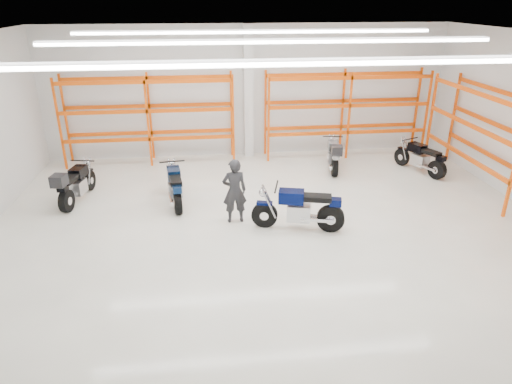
{
  "coord_description": "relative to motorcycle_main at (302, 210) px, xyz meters",
  "views": [
    {
      "loc": [
        -1.61,
        -9.87,
        5.3
      ],
      "look_at": [
        -0.38,
        0.5,
        0.81
      ],
      "focal_mm": 32.0,
      "sensor_mm": 36.0,
      "label": 1
    }
  ],
  "objects": [
    {
      "name": "ground",
      "position": [
        -0.69,
        0.06,
        -0.53
      ],
      "size": [
        14.0,
        14.0,
        0.0
      ],
      "primitive_type": "plane",
      "color": "beige",
      "rests_on": "ground"
    },
    {
      "name": "room_shell",
      "position": [
        -0.69,
        0.08,
        2.76
      ],
      "size": [
        14.02,
        12.02,
        4.51
      ],
      "color": "silver",
      "rests_on": "ground"
    },
    {
      "name": "motorcycle_main",
      "position": [
        0.0,
        0.0,
        0.0
      ],
      "size": [
        2.25,
        0.94,
        1.12
      ],
      "color": "black",
      "rests_on": "ground"
    },
    {
      "name": "motorcycle_back_a",
      "position": [
        -5.89,
        2.27,
        0.01
      ],
      "size": [
        0.83,
        2.17,
        1.12
      ],
      "color": "black",
      "rests_on": "ground"
    },
    {
      "name": "motorcycle_back_b",
      "position": [
        -3.14,
        1.91,
        -0.04
      ],
      "size": [
        0.7,
        2.13,
        1.05
      ],
      "color": "black",
      "rests_on": "ground"
    },
    {
      "name": "motorcycle_back_c",
      "position": [
        1.9,
        3.95,
        -0.01
      ],
      "size": [
        0.76,
        2.09,
        1.07
      ],
      "color": "black",
      "rests_on": "ground"
    },
    {
      "name": "motorcycle_back_d",
      "position": [
        4.68,
        3.41,
        -0.05
      ],
      "size": [
        1.0,
        1.95,
        1.01
      ],
      "color": "black",
      "rests_on": "ground"
    },
    {
      "name": "standing_man",
      "position": [
        -1.6,
        0.63,
        0.31
      ],
      "size": [
        0.64,
        0.44,
        1.68
      ],
      "primitive_type": "imported",
      "rotation": [
        0.0,
        0.0,
        3.21
      ],
      "color": "black",
      "rests_on": "ground"
    },
    {
      "name": "structural_column",
      "position": [
        -0.69,
        5.88,
        1.72
      ],
      "size": [
        0.32,
        0.32,
        4.5
      ],
      "primitive_type": "cube",
      "color": "white",
      "rests_on": "ground"
    },
    {
      "name": "pallet_racking_back_left",
      "position": [
        -4.09,
        5.54,
        1.26
      ],
      "size": [
        5.67,
        0.87,
        3.0
      ],
      "color": "#E74D13",
      "rests_on": "ground"
    },
    {
      "name": "pallet_racking_back_right",
      "position": [
        2.71,
        5.54,
        1.26
      ],
      "size": [
        5.67,
        0.87,
        3.0
      ],
      "color": "#E74D13",
      "rests_on": "ground"
    }
  ]
}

